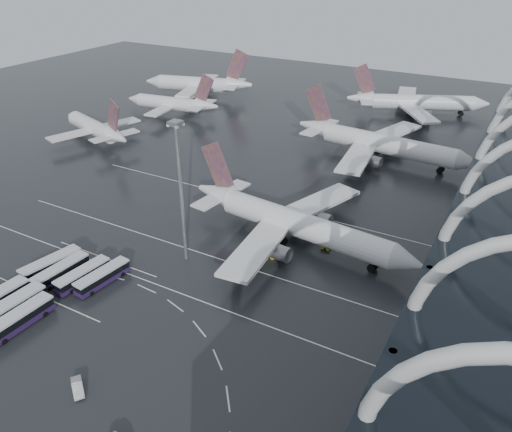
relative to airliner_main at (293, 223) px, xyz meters
The scene contains 24 objects.
ground 28.02m from the airliner_main, 108.08° to the right, with size 420.00×420.00×0.00m, color black.
lane_marking_near 29.90m from the airliner_main, 106.87° to the right, with size 120.00×0.25×0.01m, color silver.
lane_marking_mid 17.32m from the airliner_main, 121.04° to the right, with size 120.00×0.25×0.01m, color silver.
lane_marking_far 16.95m from the airliner_main, 121.87° to the left, with size 120.00×0.25×0.01m, color silver.
bus_bay_line_south 53.55m from the airliner_main, 127.64° to the right, with size 28.00×0.25×0.01m, color silver.
bus_bay_line_north 42.10m from the airliner_main, 141.15° to the right, with size 28.00×0.25×0.01m, color silver.
airliner_main is the anchor object (origin of this frame).
airliner_gate_b 58.71m from the airliner_main, 88.24° to the left, with size 59.32×53.05×20.58m.
airliner_gate_c 111.26m from the airliner_main, 89.85° to the left, with size 52.83×48.25×19.73m.
jet_remote_west 91.75m from the airliner_main, 162.93° to the left, with size 40.33×32.79×17.84m.
jet_remote_mid 104.87m from the airliner_main, 142.31° to the left, with size 40.51×32.71×17.62m.
jet_remote_far 127.66m from the airliner_main, 134.28° to the left, with size 49.02×39.78×21.54m.
bus_row_near_a 52.67m from the airliner_main, 137.78° to the right, with size 5.16×13.32×3.20m.
bus_row_near_b 50.50m from the airliner_main, 134.28° to the right, with size 3.60×12.77×3.11m.
bus_row_near_c 46.30m from the airliner_main, 131.27° to the right, with size 3.93×12.36×2.99m.
bus_row_near_d 42.62m from the airliner_main, 128.65° to the right, with size 4.05×12.42×3.00m.
bus_row_far_b 59.77m from the airliner_main, 124.51° to the right, with size 3.82×14.05×3.43m.
bus_row_far_c 58.55m from the airliner_main, 120.95° to the right, with size 3.50×13.26×3.24m.
van_curve_c 56.60m from the airliner_main, 100.23° to the right, with size 1.56×4.48×1.48m, color silver.
floodlight_mast 28.69m from the airliner_main, 134.40° to the right, with size 2.38×2.38×31.08m.
gse_cart_belly_b 20.63m from the airliner_main, ahead, with size 1.99×1.17×1.08m, color slate.
gse_cart_belly_c 9.53m from the airliner_main, 99.27° to the right, with size 1.90×1.12×1.03m, color #AEA417.
gse_cart_belly_d 18.69m from the airliner_main, ahead, with size 2.46×1.46×1.34m, color slate.
gse_cart_belly_e 9.02m from the airliner_main, ahead, with size 2.02×1.19×1.10m, color #AEA417.
Camera 1 is at (49.01, -63.40, 60.60)m, focal length 35.00 mm.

